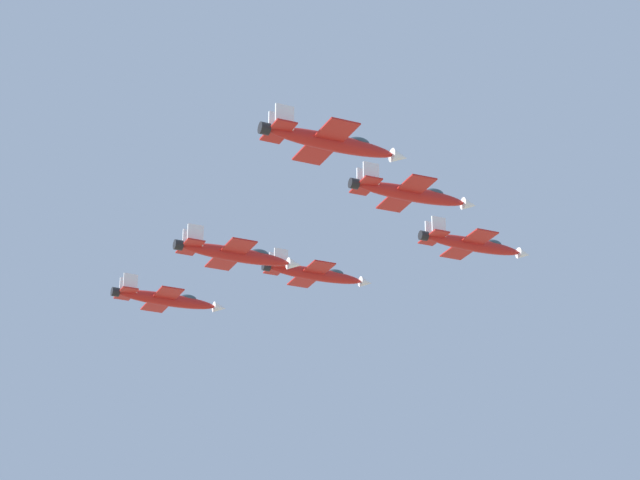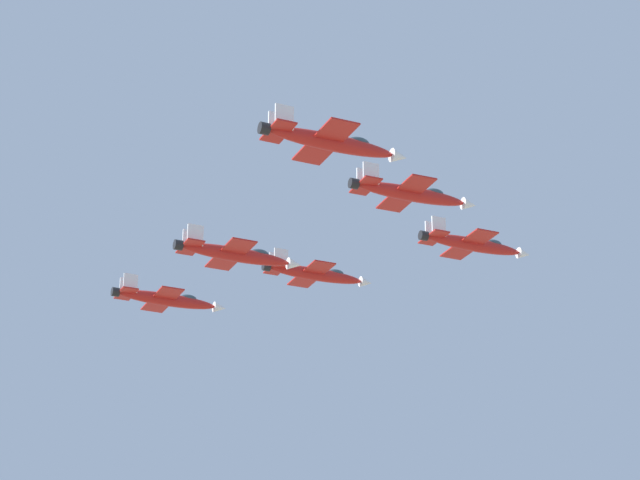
% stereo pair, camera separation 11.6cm
% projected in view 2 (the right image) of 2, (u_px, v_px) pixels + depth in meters
% --- Properties ---
extents(jet_lead, '(17.86, 11.00, 3.75)m').
position_uv_depth(jet_lead, '(474.00, 244.00, 181.57)').
color(jet_lead, red).
extents(jet_left_wingman, '(17.29, 10.67, 3.63)m').
position_uv_depth(jet_left_wingman, '(316.00, 274.00, 186.99)').
color(jet_left_wingman, red).
extents(jet_right_wingman, '(17.68, 10.95, 3.72)m').
position_uv_depth(jet_right_wingman, '(411.00, 193.00, 161.62)').
color(jet_right_wingman, red).
extents(jet_left_outer, '(17.91, 11.02, 3.76)m').
position_uv_depth(jet_left_outer, '(167.00, 299.00, 192.59)').
color(jet_left_outer, red).
extents(jet_right_outer, '(17.84, 10.98, 3.75)m').
position_uv_depth(jet_right_outer, '(332.00, 142.00, 141.01)').
color(jet_right_outer, red).
extents(jet_slot_rear, '(17.49, 10.77, 3.68)m').
position_uv_depth(jet_slot_rear, '(236.00, 254.00, 165.62)').
color(jet_slot_rear, red).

